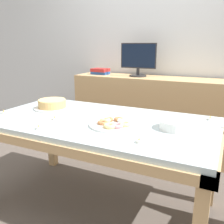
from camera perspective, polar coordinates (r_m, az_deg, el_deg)
ground_plane at (r=2.16m, az=-2.78°, el=-20.41°), size 12.00×12.00×0.00m
wall_back at (r=3.18m, az=10.64°, el=15.73°), size 8.00×0.10×2.60m
dining_table at (r=1.86m, az=-3.03°, el=-4.16°), size 1.70×0.93×0.72m
sideboard at (r=3.00m, az=8.33°, el=-0.60°), size 1.78×0.44×0.89m
computer_monitor at (r=2.94m, az=6.02°, el=11.76°), size 0.42×0.20×0.38m
book_stack at (r=3.16m, az=-2.69°, el=9.28°), size 0.21×0.17×0.07m
cake_chocolate_round at (r=2.19m, az=-13.51°, el=1.69°), size 0.31×0.31×0.08m
pastry_platter at (r=1.69m, az=0.37°, el=-2.68°), size 0.33×0.33×0.04m
plate_stack at (r=1.67m, az=14.37°, el=-2.85°), size 0.21×0.21×0.06m
tealight_right_edge at (r=1.41m, az=6.20°, el=-6.62°), size 0.04×0.04×0.04m
tealight_near_cakes at (r=1.95m, az=21.49°, el=-1.45°), size 0.04×0.04×0.04m
tealight_near_front at (r=1.87m, az=-13.01°, el=-1.46°), size 0.04×0.04×0.04m
tealight_centre at (r=2.15m, az=-23.47°, el=-0.11°), size 0.04×0.04×0.04m
tealight_left_edge at (r=1.69m, az=-16.44°, el=-3.44°), size 0.04×0.04×0.04m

